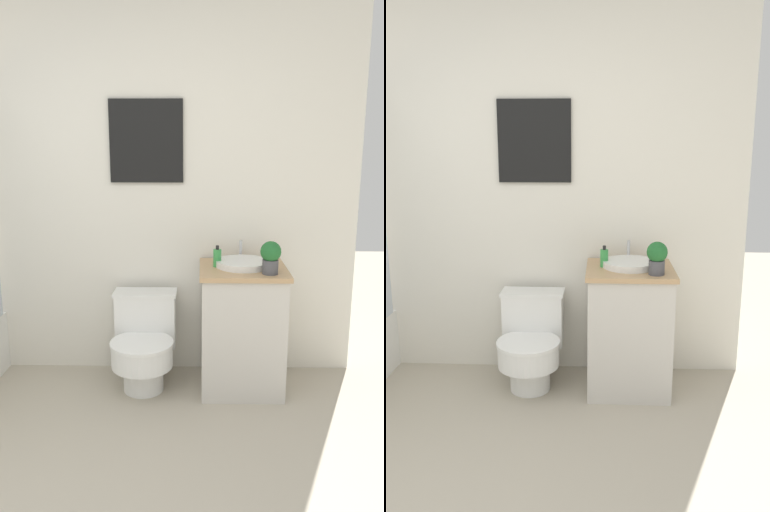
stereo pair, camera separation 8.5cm
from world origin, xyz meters
The scene contains 6 objects.
wall_back centered at (0.01, 2.12, 1.25)m, with size 3.46×0.07×2.50m.
toilet centered at (0.32, 1.82, 0.30)m, with size 0.41×0.54×0.60m.
vanity centered at (0.95, 1.82, 0.40)m, with size 0.54×0.52×0.80m.
sink centered at (0.95, 1.84, 0.82)m, with size 0.34×0.37×0.13m.
soap_bottle centered at (0.79, 1.84, 0.86)m, with size 0.05×0.05×0.13m.
potted_plant centered at (1.10, 1.66, 0.91)m, with size 0.12×0.12×0.20m.
Camera 1 is at (0.70, -1.20, 1.56)m, focal length 35.00 mm.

